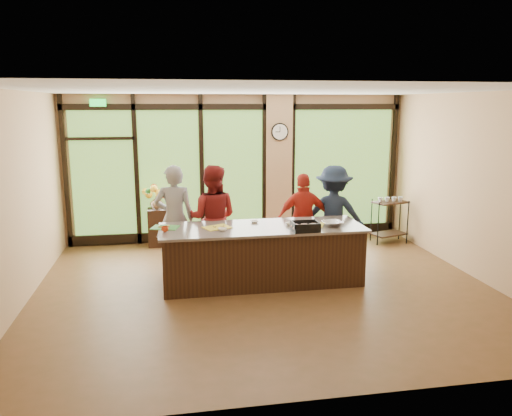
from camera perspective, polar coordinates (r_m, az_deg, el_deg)
name	(u,v)px	position (r m, az deg, el deg)	size (l,w,h in m)	color
floor	(265,289)	(7.83, 1.07, -9.19)	(7.00, 7.00, 0.00)	brown
ceiling	(266,90)	(7.32, 1.17, 13.31)	(7.00, 7.00, 0.00)	silver
back_wall	(238,168)	(10.36, -2.07, 4.55)	(7.00, 7.00, 0.00)	tan
left_wall	(15,201)	(7.59, -25.79, 0.70)	(6.00, 6.00, 0.00)	tan
right_wall	(479,187)	(8.79, 24.13, 2.22)	(6.00, 6.00, 0.00)	tan
window_wall	(246,174)	(10.35, -1.14, 3.96)	(6.90, 0.12, 3.00)	tan
island_base	(262,256)	(7.97, 0.67, -5.48)	(3.10, 1.00, 0.88)	black
countertop	(262,228)	(7.84, 0.68, -2.27)	(3.20, 1.10, 0.04)	#71655E
wall_clock	(280,132)	(10.31, 2.74, 8.69)	(0.36, 0.04, 0.36)	black
cook_left	(175,218)	(8.53, -9.29, -1.19)	(0.67, 0.44, 1.83)	gray
cook_midleft	(212,218)	(8.52, -5.01, -1.13)	(0.88, 0.69, 1.81)	maroon
cook_midright	(304,219)	(8.83, 5.47, -1.29)	(0.95, 0.40, 1.63)	#AE271A
cook_right	(333,215)	(8.99, 8.82, -0.74)	(1.13, 0.65, 1.75)	#182235
roasting_pan	(305,229)	(7.60, 5.65, -2.36)	(0.40, 0.31, 0.07)	black
mixing_bowl	(332,224)	(7.95, 8.71, -1.78)	(0.32, 0.32, 0.08)	silver
cutting_board_left	(165,227)	(7.88, -10.35, -2.20)	(0.41, 0.30, 0.01)	#337F2E
cutting_board_center	(217,227)	(7.78, -4.47, -2.23)	(0.40, 0.30, 0.01)	gold
cutting_board_right	(311,224)	(8.00, 6.25, -1.86)	(0.41, 0.31, 0.01)	gold
prep_bowl_near	(222,229)	(7.59, -3.87, -2.45)	(0.14, 0.14, 0.04)	white
prep_bowl_mid	(290,224)	(7.92, 3.93, -1.83)	(0.15, 0.15, 0.05)	white
prep_bowl_far	(255,222)	(8.09, -0.16, -1.56)	(0.13, 0.13, 0.03)	white
red_ramekin	(165,229)	(7.63, -10.36, -2.39)	(0.11, 0.11, 0.08)	red
flower_stand	(158,227)	(10.22, -11.17, -2.17)	(0.38, 0.38, 0.76)	black
flower_vase	(157,202)	(10.11, -11.29, 0.65)	(0.26, 0.26, 0.27)	brown
bar_cart	(390,215)	(10.59, 15.02, -0.81)	(0.78, 0.58, 0.95)	black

